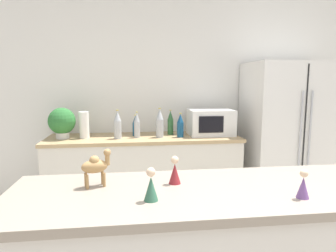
{
  "coord_description": "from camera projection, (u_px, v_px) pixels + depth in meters",
  "views": [
    {
      "loc": [
        -0.57,
        -0.77,
        1.47
      ],
      "look_at": [
        -0.3,
        1.41,
        1.15
      ],
      "focal_mm": 32.0,
      "sensor_mm": 36.0,
      "label": 1
    }
  ],
  "objects": [
    {
      "name": "wise_man_figurine_crimson",
      "position": [
        151.0,
        186.0,
        1.15
      ],
      "size": [
        0.06,
        0.06,
        0.13
      ],
      "color": "#33664C",
      "rests_on": "bar_counter"
    },
    {
      "name": "wise_man_figurine_purple",
      "position": [
        175.0,
        172.0,
        1.35
      ],
      "size": [
        0.05,
        0.05,
        0.13
      ],
      "color": "maroon",
      "rests_on": "bar_counter"
    },
    {
      "name": "wall_back",
      "position": [
        179.0,
        99.0,
        3.54
      ],
      "size": [
        8.0,
        0.06,
        2.55
      ],
      "color": "white",
      "rests_on": "ground_plane"
    },
    {
      "name": "back_bottle_3",
      "position": [
        160.0,
        123.0,
        3.14
      ],
      "size": [
        0.08,
        0.08,
        0.31
      ],
      "color": "#B2B7BC",
      "rests_on": "back_counter"
    },
    {
      "name": "back_counter",
      "position": [
        144.0,
        176.0,
        3.28
      ],
      "size": [
        2.05,
        0.63,
        0.89
      ],
      "color": "silver",
      "rests_on": "ground_plane"
    },
    {
      "name": "microwave",
      "position": [
        211.0,
        122.0,
        3.3
      ],
      "size": [
        0.48,
        0.37,
        0.28
      ],
      "color": "white",
      "rests_on": "back_counter"
    },
    {
      "name": "wise_man_figurine_blue",
      "position": [
        303.0,
        186.0,
        1.18
      ],
      "size": [
        0.05,
        0.05,
        0.12
      ],
      "color": "#6B4784",
      "rests_on": "bar_counter"
    },
    {
      "name": "back_bottle_2",
      "position": [
        118.0,
        125.0,
        3.07
      ],
      "size": [
        0.08,
        0.08,
        0.3
      ],
      "color": "#B2B7BC",
      "rests_on": "back_counter"
    },
    {
      "name": "back_bottle_4",
      "position": [
        180.0,
        126.0,
        3.16
      ],
      "size": [
        0.07,
        0.07,
        0.26
      ],
      "color": "navy",
      "rests_on": "back_counter"
    },
    {
      "name": "refrigerator",
      "position": [
        287.0,
        139.0,
        3.37
      ],
      "size": [
        0.91,
        0.7,
        1.68
      ],
      "color": "silver",
      "rests_on": "ground_plane"
    },
    {
      "name": "potted_plant",
      "position": [
        62.0,
        122.0,
        3.07
      ],
      "size": [
        0.28,
        0.28,
        0.32
      ],
      "color": "silver",
      "rests_on": "back_counter"
    },
    {
      "name": "paper_towel_roll",
      "position": [
        84.0,
        125.0,
        3.1
      ],
      "size": [
        0.1,
        0.1,
        0.28
      ],
      "color": "white",
      "rests_on": "back_counter"
    },
    {
      "name": "back_bottle_0",
      "position": [
        170.0,
        123.0,
        3.32
      ],
      "size": [
        0.06,
        0.06,
        0.27
      ],
      "color": "#2D6033",
      "rests_on": "back_counter"
    },
    {
      "name": "camel_figurine",
      "position": [
        96.0,
        165.0,
        1.3
      ],
      "size": [
        0.13,
        0.09,
        0.16
      ],
      "color": "#A87F4C",
      "rests_on": "bar_counter"
    },
    {
      "name": "back_bottle_1",
      "position": [
        136.0,
        126.0,
        3.23
      ],
      "size": [
        0.07,
        0.07,
        0.23
      ],
      "color": "navy",
      "rests_on": "back_counter"
    },
    {
      "name": "back_bottle_5",
      "position": [
        137.0,
        125.0,
        3.14
      ],
      "size": [
        0.06,
        0.06,
        0.27
      ],
      "color": "#B2B7BC",
      "rests_on": "back_counter"
    }
  ]
}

